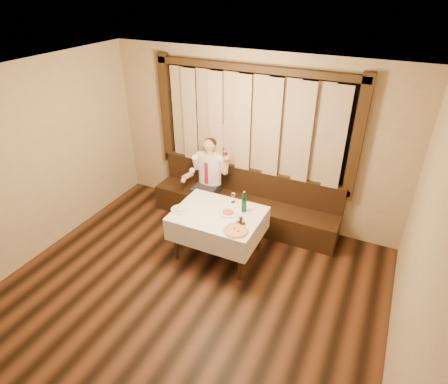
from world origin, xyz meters
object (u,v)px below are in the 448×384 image
at_px(pasta_cream, 180,208).
at_px(cruet_caddy, 241,222).
at_px(seated_man, 208,173).
at_px(green_bottle, 244,203).
at_px(banquette, 245,205).
at_px(pasta_red, 228,211).
at_px(pizza, 236,231).
at_px(dining_table, 218,219).

distance_m(pasta_cream, cruet_caddy, 0.95).
bearing_deg(cruet_caddy, seated_man, 141.67).
distance_m(green_bottle, seated_man, 1.22).
height_order(banquette, cruet_caddy, banquette).
xyz_separation_m(pasta_cream, seated_man, (-0.12, 1.10, 0.03)).
xyz_separation_m(banquette, cruet_caddy, (0.41, -1.15, 0.49)).
bearing_deg(green_bottle, pasta_red, -141.19).
height_order(pasta_red, green_bottle, green_bottle).
distance_m(pizza, seated_man, 1.63).
xyz_separation_m(pasta_red, pasta_cream, (-0.67, -0.22, 0.00)).
bearing_deg(seated_man, banquette, 7.87).
relative_size(pasta_cream, seated_man, 0.20).
bearing_deg(pasta_cream, pizza, -7.99).
bearing_deg(pasta_cream, seated_man, 96.06).
bearing_deg(pasta_red, pasta_cream, -161.67).
xyz_separation_m(banquette, pasta_cream, (-0.53, -1.19, 0.48)).
bearing_deg(pasta_red, seated_man, 131.70).
height_order(dining_table, seated_man, seated_man).
distance_m(pasta_cream, green_bottle, 0.93).
xyz_separation_m(pasta_cream, cruet_caddy, (0.94, 0.04, 0.01)).
bearing_deg(pizza, cruet_caddy, 90.40).
xyz_separation_m(dining_table, pasta_red, (0.14, 0.05, 0.14)).
xyz_separation_m(dining_table, green_bottle, (0.32, 0.20, 0.25)).
bearing_deg(pizza, seated_man, 130.68).
xyz_separation_m(pasta_red, seated_man, (-0.79, 0.88, 0.03)).
bearing_deg(pasta_cream, dining_table, 17.79).
bearing_deg(pasta_cream, cruet_caddy, 2.44).
bearing_deg(cruet_caddy, pasta_cream, -170.84).
bearing_deg(cruet_caddy, green_bottle, 112.86).
distance_m(banquette, seated_man, 0.83).
height_order(banquette, dining_table, banquette).
xyz_separation_m(pizza, pasta_red, (-0.28, 0.35, 0.02)).
xyz_separation_m(pizza, cruet_caddy, (-0.00, 0.17, 0.03)).
bearing_deg(pizza, pasta_red, 128.00).
relative_size(pasta_red, green_bottle, 0.80).
bearing_deg(banquette, pizza, -72.59).
bearing_deg(dining_table, banquette, 90.00).
bearing_deg(banquette, pasta_red, -81.86).
distance_m(green_bottle, cruet_caddy, 0.35).
xyz_separation_m(dining_table, cruet_caddy, (0.41, -0.13, 0.15)).
bearing_deg(seated_man, dining_table, -55.28).
relative_size(banquette, pizza, 9.13).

